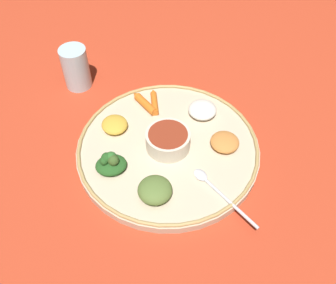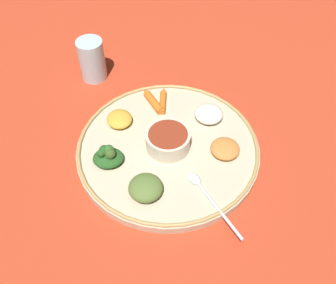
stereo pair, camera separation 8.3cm
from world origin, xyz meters
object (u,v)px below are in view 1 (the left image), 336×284
Objects in this scene: drinking_glass at (76,70)px; center_bowl at (168,140)px; greens_pile at (111,163)px; carrot_outer at (144,103)px; carrot_near_spoon at (154,101)px; spoon at (215,188)px.

center_bowl is at bearing -5.55° from drinking_glass.
carrot_outer is at bearing 110.68° from greens_pile.
center_bowl is at bearing 65.44° from greens_pile.
greens_pile is at bearing -74.96° from carrot_near_spoon.
center_bowl is 0.14m from greens_pile.
drinking_glass is at bearing 150.40° from greens_pile.
spoon is 1.58× the size of drinking_glass.
drinking_glass is (-0.48, 0.06, 0.02)m from spoon.
carrot_outer is at bearing 160.93° from spoon.
carrot_outer is at bearing 9.39° from drinking_glass.
center_bowl is 0.56× the size of spoon.
drinking_glass reaches higher than greens_pile.
center_bowl is 1.38× the size of carrot_near_spoon.
drinking_glass reaches higher than spoon.
center_bowl is 1.11× the size of carrot_outer.
drinking_glass is at bearing 174.45° from center_bowl.
center_bowl reaches higher than carrot_outer.
drinking_glass is at bearing -166.02° from carrot_near_spoon.
carrot_outer reaches higher than spoon.
carrot_near_spoon is (-0.26, 0.12, 0.00)m from spoon.
center_bowl reaches higher than spoon.
carrot_outer is (-0.01, -0.02, 0.00)m from carrot_near_spoon.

